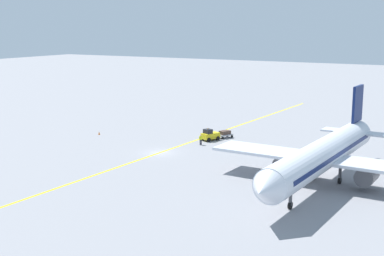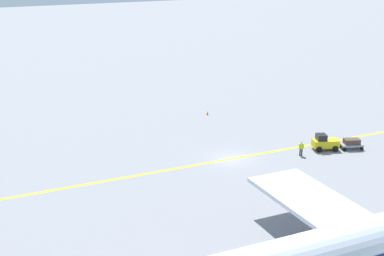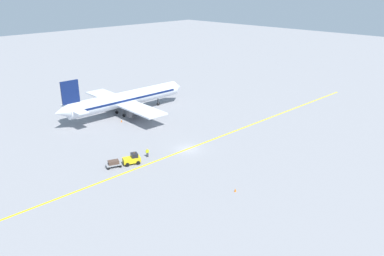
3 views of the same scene
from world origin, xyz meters
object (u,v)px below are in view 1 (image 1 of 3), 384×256
baggage_cart_trailing (225,133)px  traffic_cone_near_nose (99,133)px  baggage_tug_white (210,135)px  airplane_at_gate (324,155)px  ground_crew_worker (201,139)px  traffic_cone_mid_apron (300,170)px

baggage_cart_trailing → traffic_cone_near_nose: baggage_cart_trailing is taller
baggage_tug_white → traffic_cone_near_nose: size_ratio=6.08×
baggage_cart_trailing → baggage_tug_white: bearing=67.8°
airplane_at_gate → ground_crew_worker: size_ratio=21.14×
baggage_cart_trailing → traffic_cone_mid_apron: size_ratio=5.34×
baggage_cart_trailing → traffic_cone_mid_apron: 22.99m
airplane_at_gate → ground_crew_worker: bearing=-27.3°
baggage_tug_white → traffic_cone_near_nose: baggage_tug_white is taller
traffic_cone_near_nose → airplane_at_gate: bearing=166.4°
ground_crew_worker → traffic_cone_mid_apron: ground_crew_worker is taller
baggage_tug_white → traffic_cone_near_nose: 19.71m
airplane_at_gate → baggage_tug_white: bearing=-33.8°
airplane_at_gate → traffic_cone_near_nose: 43.56m
ground_crew_worker → airplane_at_gate: bearing=152.7°
airplane_at_gate → traffic_cone_mid_apron: (4.07, -4.17, -3.43)m
airplane_at_gate → traffic_cone_near_nose: bearing=-13.6°
baggage_cart_trailing → ground_crew_worker: ground_crew_worker is taller
baggage_cart_trailing → airplane_at_gate: bearing=139.8°
ground_crew_worker → traffic_cone_near_nose: 19.32m
ground_crew_worker → traffic_cone_mid_apron: size_ratio=3.05×
baggage_tug_white → baggage_cart_trailing: 3.30m
airplane_at_gate → baggage_tug_white: size_ratio=10.62×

